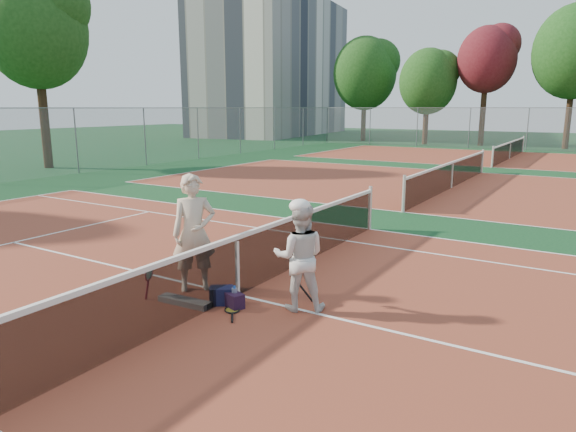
{
  "coord_description": "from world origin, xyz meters",
  "views": [
    {
      "loc": [
        4.88,
        -6.34,
        3.02
      ],
      "look_at": [
        0.0,
        1.57,
        1.05
      ],
      "focal_mm": 32.0,
      "sensor_mm": 36.0,
      "label": 1
    }
  ],
  "objects": [
    {
      "name": "ground",
      "position": [
        0.0,
        0.0,
        0.0
      ],
      "size": [
        130.0,
        130.0,
        0.0
      ],
      "primitive_type": "plane",
      "color": "#0F391B",
      "rests_on": "ground"
    },
    {
      "name": "court_main",
      "position": [
        0.0,
        0.0,
        0.0
      ],
      "size": [
        23.77,
        10.97,
        0.01
      ],
      "primitive_type": "cube",
      "color": "brown",
      "rests_on": "ground"
    },
    {
      "name": "court_far_a",
      "position": [
        0.0,
        13.5,
        0.0
      ],
      "size": [
        23.77,
        10.97,
        0.01
      ],
      "primitive_type": "cube",
      "color": "brown",
      "rests_on": "ground"
    },
    {
      "name": "court_far_b",
      "position": [
        0.0,
        27.0,
        0.0
      ],
      "size": [
        23.77,
        10.97,
        0.01
      ],
      "primitive_type": "cube",
      "color": "brown",
      "rests_on": "ground"
    },
    {
      "name": "net_main",
      "position": [
        0.0,
        0.0,
        0.51
      ],
      "size": [
        0.1,
        10.98,
        1.02
      ],
      "primitive_type": null,
      "color": "black",
      "rests_on": "ground"
    },
    {
      "name": "net_far_a",
      "position": [
        0.0,
        13.5,
        0.51
      ],
      "size": [
        0.1,
        10.98,
        1.02
      ],
      "primitive_type": null,
      "color": "black",
      "rests_on": "ground"
    },
    {
      "name": "net_far_b",
      "position": [
        0.0,
        27.0,
        0.51
      ],
      "size": [
        0.1,
        10.98,
        1.02
      ],
      "primitive_type": null,
      "color": "black",
      "rests_on": "ground"
    },
    {
      "name": "fence_back",
      "position": [
        0.0,
        34.0,
        1.5
      ],
      "size": [
        32.0,
        0.06,
        3.0
      ],
      "primitive_type": null,
      "color": "slate",
      "rests_on": "ground"
    },
    {
      "name": "fence_left",
      "position": [
        -16.0,
        6.75,
        1.5
      ],
      "size": [
        0.06,
        54.5,
        3.0
      ],
      "primitive_type": null,
      "rotation": [
        0.0,
        0.0,
        1.57
      ],
      "color": "slate",
      "rests_on": "ground"
    },
    {
      "name": "apartment_block",
      "position": [
        -28.0,
        44.0,
        7.5
      ],
      "size": [
        12.96,
        23.18,
        15.0
      ],
      "primitive_type": "cube",
      "rotation": [
        0.0,
        0.0,
        0.14
      ],
      "color": "beige",
      "rests_on": "ground"
    },
    {
      "name": "player_a",
      "position": [
        -0.78,
        -0.14,
        0.98
      ],
      "size": [
        0.83,
        0.84,
        1.97
      ],
      "primitive_type": "imported",
      "rotation": [
        0.0,
        0.0,
        0.82
      ],
      "color": "beige",
      "rests_on": "ground"
    },
    {
      "name": "player_b",
      "position": [
        1.14,
        0.05,
        0.82
      ],
      "size": [
        1.0,
        0.93,
        1.64
      ],
      "primitive_type": "imported",
      "rotation": [
        0.0,
        0.0,
        3.64
      ],
      "color": "silver",
      "rests_on": "ground"
    },
    {
      "name": "racket_red",
      "position": [
        -1.06,
        -0.9,
        0.3
      ],
      "size": [
        0.22,
        0.3,
        0.59
      ],
      "primitive_type": null,
      "rotation": [
        0.0,
        0.0,
        0.29
      ],
      "color": "maroon",
      "rests_on": "ground"
    },
    {
      "name": "racket_black_held",
      "position": [
        0.94,
        0.24,
        0.25
      ],
      "size": [
        0.47,
        0.43,
        0.5
      ],
      "primitive_type": null,
      "rotation": [
        0.0,
        0.0,
        3.69
      ],
      "color": "black",
      "rests_on": "ground"
    },
    {
      "name": "racket_spare",
      "position": [
        0.32,
        -0.57,
        0.01
      ],
      "size": [
        0.58,
        0.64,
        0.03
      ],
      "primitive_type": null,
      "rotation": [
        0.0,
        0.0,
        2.23
      ],
      "color": "black",
      "rests_on": "ground"
    },
    {
      "name": "sports_bag_navy",
      "position": [
        0.01,
        -0.43,
        0.14
      ],
      "size": [
        0.43,
        0.4,
        0.28
      ],
      "primitive_type": "cube",
      "rotation": [
        0.0,
        0.0,
        0.6
      ],
      "color": "black",
      "rests_on": "ground"
    },
    {
      "name": "sports_bag_purple",
      "position": [
        0.28,
        -0.45,
        0.12
      ],
      "size": [
        0.34,
        0.28,
        0.23
      ],
      "primitive_type": "cube",
      "rotation": [
        0.0,
        0.0,
        -0.35
      ],
      "color": "black",
      "rests_on": "ground"
    },
    {
      "name": "net_cover_canvas",
      "position": [
        -0.47,
        -0.76,
        0.05
      ],
      "size": [
        0.92,
        0.27,
        0.1
      ],
      "primitive_type": "cube",
      "rotation": [
        0.0,
        0.0,
        0.06
      ],
      "color": "#68625E",
      "rests_on": "ground"
    },
    {
      "name": "water_bottle",
      "position": [
        0.26,
        -0.42,
        0.15
      ],
      "size": [
        0.09,
        0.09,
        0.3
      ],
      "primitive_type": "cylinder",
      "color": "silver",
      "rests_on": "ground"
    },
    {
      "name": "tree_back_0",
      "position": [
        -14.35,
        38.04,
        6.01
      ],
      "size": [
        5.67,
        5.67,
        9.28
      ],
      "color": "#382314",
      "rests_on": "ground"
    },
    {
      "name": "tree_back_1",
      "position": [
        -8.13,
        36.58,
        5.09
      ],
      "size": [
        4.64,
        4.64,
        7.78
      ],
      "color": "#382314",
      "rests_on": "ground"
    },
    {
      "name": "tree_back_maroon",
      "position": [
        -3.77,
        37.25,
        6.64
      ],
      "size": [
        4.47,
        4.47,
        9.25
      ],
      "color": "#382314",
      "rests_on": "ground"
    },
    {
      "name": "tree_back_3",
      "position": [
        2.29,
        37.14,
        6.92
      ],
      "size": [
        5.84,
        5.84,
        10.3
      ],
      "color": "#382314",
      "rests_on": "ground"
    },
    {
      "name": "tree_left_1",
      "position": [
        -19.25,
        9.48,
        6.66
      ],
      "size": [
        4.89,
        4.89,
        9.5
      ],
      "color": "#382314",
      "rests_on": "ground"
    }
  ]
}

